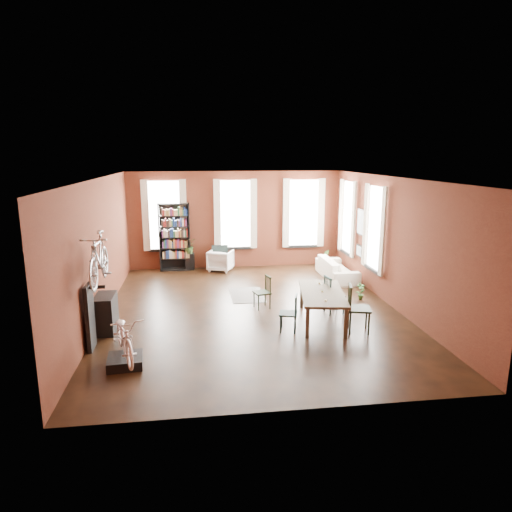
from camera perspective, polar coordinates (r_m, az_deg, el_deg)
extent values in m
plane|color=black|center=(11.22, -0.46, -6.81)|extent=(9.00, 9.00, 0.00)
cube|color=white|center=(10.60, -0.49, 9.74)|extent=(7.00, 9.00, 0.04)
cube|color=#4A1D12|center=(15.21, -2.60, 4.54)|extent=(7.00, 0.04, 3.20)
cube|color=#4A1D12|center=(6.51, 4.53, -6.54)|extent=(7.00, 0.04, 3.20)
cube|color=#4A1D12|center=(10.94, -18.99, 0.68)|extent=(0.04, 9.00, 3.20)
cube|color=#4A1D12|center=(11.75, 16.72, 1.62)|extent=(0.04, 9.00, 3.20)
cube|color=white|center=(15.13, -11.34, 5.02)|extent=(1.00, 0.04, 2.20)
cube|color=beige|center=(15.06, -11.36, 4.99)|extent=(1.40, 0.06, 2.30)
cube|color=white|center=(15.16, -2.60, 5.27)|extent=(1.00, 0.04, 2.20)
cube|color=beige|center=(15.09, -2.58, 5.24)|extent=(1.40, 0.06, 2.30)
cube|color=white|center=(15.53, 5.92, 5.39)|extent=(1.00, 0.04, 2.20)
cube|color=beige|center=(15.46, 5.98, 5.36)|extent=(1.40, 0.06, 2.30)
cube|color=white|center=(12.61, 14.80, 3.38)|extent=(0.04, 1.00, 2.20)
cube|color=beige|center=(12.58, 14.51, 3.38)|extent=(0.06, 1.40, 2.30)
cube|color=white|center=(14.65, 11.56, 4.77)|extent=(0.04, 1.00, 2.20)
cube|color=beige|center=(14.62, 11.30, 4.77)|extent=(0.06, 1.40, 2.30)
cube|color=black|center=(13.62, 13.02, 4.13)|extent=(0.04, 0.55, 0.75)
cube|color=black|center=(13.76, 12.85, 0.63)|extent=(0.04, 0.45, 0.35)
cube|color=#4C412E|center=(10.49, 8.22, -6.32)|extent=(1.27, 2.19, 0.70)
cube|color=#173233|center=(9.86, 4.05, -7.15)|extent=(0.46, 0.46, 0.81)
cube|color=#1F301C|center=(11.27, 0.76, -4.57)|extent=(0.45, 0.45, 0.81)
cube|color=black|center=(10.02, 12.75, -6.43)|extent=(0.57, 0.57, 1.03)
cube|color=#1C3E3D|center=(11.06, 9.75, -4.81)|extent=(0.48, 0.48, 0.91)
cube|color=black|center=(15.05, -10.13, 2.34)|extent=(1.00, 0.32, 2.20)
imported|color=silver|center=(14.93, -4.46, -0.43)|extent=(0.93, 0.90, 0.75)
imported|color=beige|center=(14.18, 10.11, -1.16)|extent=(0.61, 2.08, 0.81)
cube|color=black|center=(12.39, -1.13, -4.89)|extent=(0.88, 1.41, 0.01)
cube|color=black|center=(8.75, -16.02, -12.51)|extent=(0.66, 0.66, 0.18)
cube|color=black|center=(9.46, -20.05, -7.19)|extent=(0.16, 0.60, 1.30)
cube|color=black|center=(10.35, -18.26, -6.82)|extent=(0.40, 0.80, 0.80)
cube|color=black|center=(15.20, -8.25, -0.67)|extent=(0.30, 0.30, 0.55)
imported|color=#345A24|center=(15.30, 8.47, -1.08)|extent=(0.46, 0.71, 0.30)
imported|color=#2B5823|center=(12.32, 12.91, -4.96)|extent=(0.35, 0.50, 0.16)
imported|color=silver|center=(8.39, -16.24, -7.19)|extent=(0.76, 0.95, 1.57)
imported|color=#A5A8AD|center=(9.04, -19.21, 1.71)|extent=(0.47, 1.00, 1.66)
imported|color=#305120|center=(15.07, -8.34, 1.06)|extent=(0.48, 0.53, 0.40)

